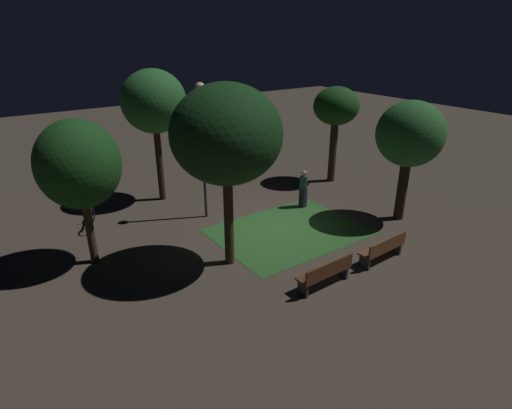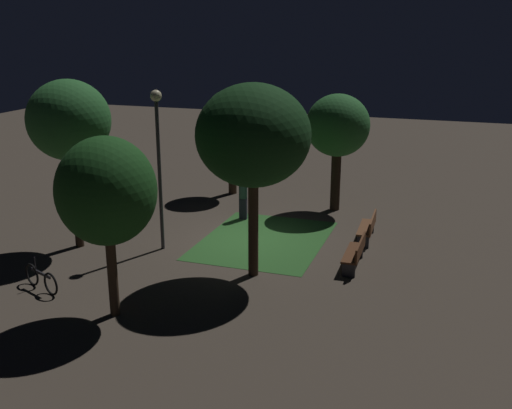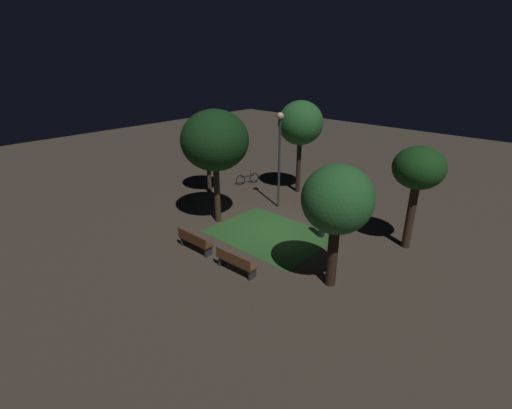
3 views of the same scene
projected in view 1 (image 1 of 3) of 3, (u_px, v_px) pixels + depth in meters
name	position (u px, v px, depth m)	size (l,w,h in m)	color
ground_plane	(278.00, 227.00, 15.65)	(60.00, 60.00, 0.00)	#473D33
grass_lawn	(288.00, 231.00, 15.34)	(5.33, 4.07, 0.01)	#2D6028
bench_corner	(326.00, 273.00, 11.87)	(1.81, 0.52, 0.88)	#512D19
bench_front_right	(384.00, 248.00, 13.20)	(1.82, 0.55, 0.88)	brown
tree_right_canopy	(226.00, 135.00, 11.70)	(3.24, 3.24, 5.63)	#38281C
tree_tall_center	(154.00, 102.00, 16.64)	(2.62, 2.62, 5.52)	#2D2116
tree_left_canopy	(336.00, 108.00, 19.11)	(2.11, 2.11, 4.53)	#38281C
tree_back_left	(410.00, 135.00, 15.11)	(2.48, 2.48, 4.61)	#2D2116
tree_back_right	(78.00, 165.00, 12.08)	(2.45, 2.45, 4.62)	#423021
lamp_post_near_wall	(202.00, 131.00, 15.21)	(0.36, 0.36, 5.21)	#333338
bicycle	(91.00, 218.00, 15.61)	(0.67, 1.55, 0.93)	black
pedestrian	(303.00, 188.00, 17.15)	(0.32, 0.32, 1.61)	black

